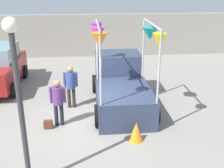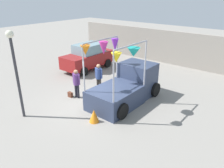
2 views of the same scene
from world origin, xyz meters
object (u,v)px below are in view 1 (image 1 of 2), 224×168
(vendor_truck, at_px, (120,83))
(street_lamp, at_px, (18,84))
(person_vendor, at_px, (71,83))
(handbag, at_px, (48,124))
(person_customer, at_px, (58,99))
(folded_kite_bundle_tangerine, at_px, (136,132))

(vendor_truck, distance_m, street_lamp, 5.47)
(person_vendor, relative_size, handbag, 5.85)
(vendor_truck, relative_size, street_lamp, 1.03)
(handbag, relative_size, street_lamp, 0.07)
(person_customer, height_order, folded_kite_bundle_tangerine, person_customer)
(vendor_truck, height_order, folded_kite_bundle_tangerine, vendor_truck)
(street_lamp, height_order, folded_kite_bundle_tangerine, street_lamp)
(person_vendor, xyz_separation_m, street_lamp, (-0.80, -4.29, 1.59))
(folded_kite_bundle_tangerine, bearing_deg, vendor_truck, 93.50)
(vendor_truck, bearing_deg, handbag, -145.95)
(person_vendor, bearing_deg, person_customer, -104.16)
(vendor_truck, xyz_separation_m, person_customer, (-2.23, -1.54, 0.10))
(person_vendor, xyz_separation_m, handbag, (-0.70, -1.57, -0.85))
(person_vendor, bearing_deg, street_lamp, -100.56)
(person_customer, xyz_separation_m, folded_kite_bundle_tangerine, (2.40, -1.19, -0.66))
(handbag, bearing_deg, folded_kite_bundle_tangerine, -19.75)
(person_customer, bearing_deg, handbag, -150.26)
(handbag, height_order, street_lamp, street_lamp)
(vendor_truck, bearing_deg, street_lamp, -121.05)
(person_vendor, height_order, handbag, person_vendor)
(person_vendor, distance_m, handbag, 1.92)
(vendor_truck, xyz_separation_m, handbag, (-2.58, -1.74, -0.72))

